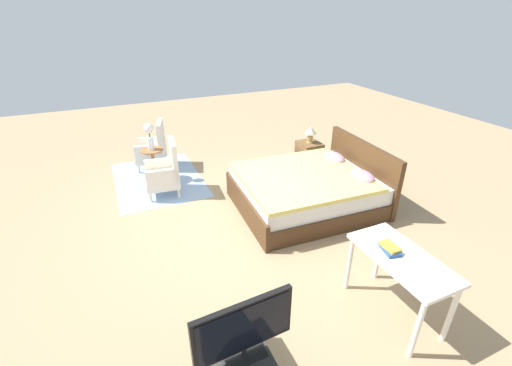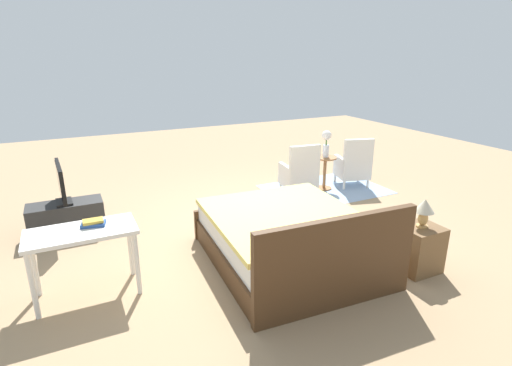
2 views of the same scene
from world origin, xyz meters
name	(u,v)px [view 2 (image 2 of 2)]	position (x,y,z in m)	size (l,w,h in m)	color
ground_plane	(246,229)	(0.00, 0.00, 0.00)	(16.00, 16.00, 0.00)	#A38460
floor_rug	(325,189)	(-2.02, -0.93, 0.00)	(2.10, 1.50, 0.01)	#8EA8C6
bed	(290,240)	(-0.08, 1.09, 0.30)	(1.84, 2.17, 0.96)	#472D19
armchair_by_window_left	(353,166)	(-2.59, -0.87, 0.38)	(0.67, 0.67, 0.92)	white
armchair_by_window_right	(300,174)	(-1.43, -0.87, 0.38)	(0.59, 0.59, 0.92)	white
side_table	(325,169)	(-2.02, -0.97, 0.38)	(0.40, 0.40, 0.60)	#936038
flower_vase	(326,141)	(-2.02, -0.97, 0.90)	(0.17, 0.17, 0.48)	silver
nightstand	(419,248)	(-1.32, 1.87, 0.27)	(0.44, 0.41, 0.54)	brown
table_lamp	(424,209)	(-1.32, 1.87, 0.75)	(0.22, 0.22, 0.33)	tan
tv_stand	(67,218)	(2.26, -0.96, 0.22)	(0.96, 0.40, 0.44)	#2D2D2D
tv_flatscreen	(61,183)	(2.26, -0.96, 0.73)	(0.22, 0.80, 0.54)	black
vanity_desk	(82,240)	(2.12, 0.75, 0.62)	(1.04, 0.52, 0.73)	silver
book_stack	(93,223)	(1.99, 0.69, 0.76)	(0.26, 0.19, 0.06)	#284C8E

